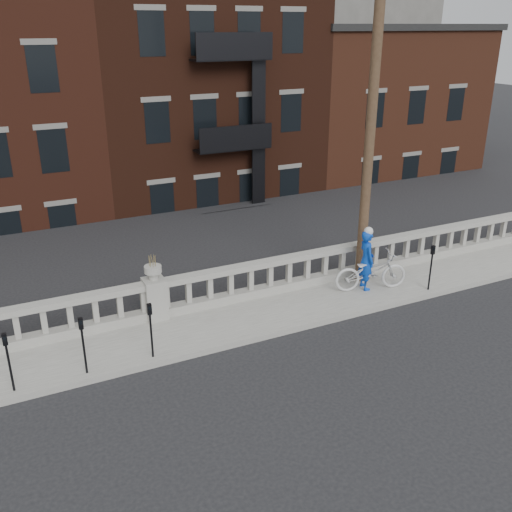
% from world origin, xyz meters
% --- Properties ---
extents(ground, '(120.00, 120.00, 0.00)m').
position_xyz_m(ground, '(0.00, 0.00, 0.00)').
color(ground, black).
rests_on(ground, ground).
extents(sidewalk, '(32.00, 2.20, 0.15)m').
position_xyz_m(sidewalk, '(0.00, 3.00, 0.07)').
color(sidewalk, gray).
rests_on(sidewalk, ground).
extents(balustrade, '(28.00, 0.34, 1.03)m').
position_xyz_m(balustrade, '(0.00, 3.95, 0.64)').
color(balustrade, gray).
rests_on(balustrade, sidewalk).
extents(planter_pedestal, '(0.55, 0.55, 1.76)m').
position_xyz_m(planter_pedestal, '(0.00, 3.95, 0.83)').
color(planter_pedestal, gray).
rests_on(planter_pedestal, sidewalk).
extents(lower_level, '(80.00, 44.00, 20.80)m').
position_xyz_m(lower_level, '(0.56, 23.04, 2.63)').
color(lower_level, '#605E59').
rests_on(lower_level, ground).
extents(utility_pole, '(1.60, 0.28, 10.00)m').
position_xyz_m(utility_pole, '(6.20, 3.60, 5.24)').
color(utility_pole, '#422D1E').
rests_on(utility_pole, sidewalk).
extents(parking_meter_a, '(0.10, 0.09, 1.36)m').
position_xyz_m(parking_meter_a, '(-3.62, 2.15, 1.00)').
color(parking_meter_a, black).
rests_on(parking_meter_a, sidewalk).
extents(parking_meter_b, '(0.10, 0.09, 1.36)m').
position_xyz_m(parking_meter_b, '(-2.12, 2.15, 1.00)').
color(parking_meter_b, black).
rests_on(parking_meter_b, sidewalk).
extents(parking_meter_c, '(0.10, 0.09, 1.36)m').
position_xyz_m(parking_meter_c, '(-0.62, 2.15, 1.00)').
color(parking_meter_c, black).
rests_on(parking_meter_c, sidewalk).
extents(parking_meter_d, '(0.10, 0.09, 1.36)m').
position_xyz_m(parking_meter_d, '(7.59, 2.15, 1.00)').
color(parking_meter_d, black).
rests_on(parking_meter_d, sidewalk).
extents(bicycle, '(2.24, 1.26, 1.11)m').
position_xyz_m(bicycle, '(6.08, 2.92, 0.71)').
color(bicycle, silver).
rests_on(bicycle, sidewalk).
extents(cyclist, '(0.54, 0.71, 1.77)m').
position_xyz_m(cyclist, '(5.98, 3.05, 1.03)').
color(cyclist, '#0C3DB9').
rests_on(cyclist, sidewalk).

